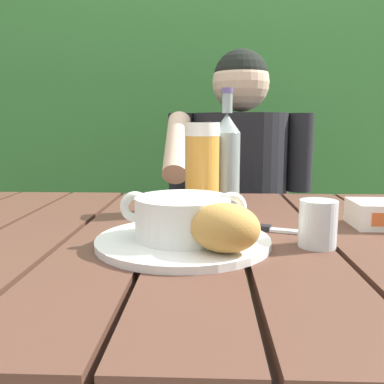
# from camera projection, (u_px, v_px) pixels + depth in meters

# --- Properties ---
(dining_table) EXTENTS (1.32, 0.86, 0.75)m
(dining_table) POSITION_uv_depth(u_px,v_px,m) (197.00, 283.00, 0.77)
(dining_table) COLOR #4F3024
(dining_table) RESTS_ON ground_plane
(hedge_backdrop) EXTENTS (3.06, 0.78, 1.69)m
(hedge_backdrop) POSITION_uv_depth(u_px,v_px,m) (200.00, 133.00, 2.43)
(hedge_backdrop) COLOR #316A31
(hedge_backdrop) RESTS_ON ground_plane
(chair_near_diner) EXTENTS (0.46, 0.47, 0.93)m
(chair_near_diner) POSITION_uv_depth(u_px,v_px,m) (235.00, 244.00, 1.65)
(chair_near_diner) COLOR brown
(chair_near_diner) RESTS_ON ground_plane
(person_eating) EXTENTS (0.48, 0.47, 1.18)m
(person_eating) POSITION_uv_depth(u_px,v_px,m) (239.00, 196.00, 1.41)
(person_eating) COLOR black
(person_eating) RESTS_ON ground_plane
(serving_plate) EXTENTS (0.28, 0.28, 0.01)m
(serving_plate) POSITION_uv_depth(u_px,v_px,m) (183.00, 241.00, 0.68)
(serving_plate) COLOR white
(serving_plate) RESTS_ON dining_table
(soup_bowl) EXTENTS (0.20, 0.15, 0.07)m
(soup_bowl) POSITION_uv_depth(u_px,v_px,m) (183.00, 216.00, 0.67)
(soup_bowl) COLOR white
(soup_bowl) RESTS_ON serving_plate
(bread_roll) EXTENTS (0.12, 0.10, 0.07)m
(bread_roll) POSITION_uv_depth(u_px,v_px,m) (225.00, 228.00, 0.59)
(bread_roll) COLOR #C28E42
(bread_roll) RESTS_ON serving_plate
(beer_glass) EXTENTS (0.08, 0.08, 0.20)m
(beer_glass) POSITION_uv_depth(u_px,v_px,m) (202.00, 167.00, 0.92)
(beer_glass) COLOR gold
(beer_glass) RESTS_ON dining_table
(beer_bottle) EXTENTS (0.06, 0.06, 0.27)m
(beer_bottle) POSITION_uv_depth(u_px,v_px,m) (226.00, 159.00, 0.95)
(beer_bottle) COLOR gray
(beer_bottle) RESTS_ON dining_table
(water_glass_small) EXTENTS (0.06, 0.06, 0.07)m
(water_glass_small) POSITION_uv_depth(u_px,v_px,m) (318.00, 224.00, 0.66)
(water_glass_small) COLOR silver
(water_glass_small) RESTS_ON dining_table
(table_knife) EXTENTS (0.16, 0.07, 0.01)m
(table_knife) POSITION_uv_depth(u_px,v_px,m) (269.00, 229.00, 0.76)
(table_knife) COLOR silver
(table_knife) RESTS_ON dining_table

